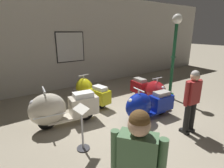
# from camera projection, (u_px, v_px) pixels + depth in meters

# --- Properties ---
(ground_plane) EXTENTS (60.00, 60.00, 0.00)m
(ground_plane) POSITION_uv_depth(u_px,v_px,m) (134.00, 122.00, 4.93)
(ground_plane) COLOR gray
(showroom_back_wall) EXTENTS (18.00, 0.63, 3.97)m
(showroom_back_wall) POSITION_uv_depth(u_px,v_px,m) (67.00, 42.00, 7.50)
(showroom_back_wall) COLOR #ADA89E
(showroom_back_wall) RESTS_ON ground
(scooter_0) EXTENTS (1.85, 0.73, 1.10)m
(scooter_0) POSITION_uv_depth(u_px,v_px,m) (59.00, 109.00, 4.62)
(scooter_0) COLOR black
(scooter_0) RESTS_ON ground
(scooter_1) EXTENTS (0.72, 1.65, 0.97)m
(scooter_1) POSITION_uv_depth(u_px,v_px,m) (89.00, 91.00, 6.14)
(scooter_1) COLOR black
(scooter_1) RESTS_ON ground
(scooter_2) EXTENTS (1.62, 0.57, 0.97)m
(scooter_2) POSITION_uv_depth(u_px,v_px,m) (146.00, 105.00, 4.97)
(scooter_2) COLOR black
(scooter_2) RESTS_ON ground
(scooter_3) EXTENTS (0.55, 1.60, 0.96)m
(scooter_3) POSITION_uv_depth(u_px,v_px,m) (150.00, 90.00, 6.22)
(scooter_3) COLOR black
(scooter_3) RESTS_ON ground
(lamppost) EXTENTS (0.33, 0.33, 3.00)m
(lamppost) POSITION_uv_depth(u_px,v_px,m) (174.00, 49.00, 6.21)
(lamppost) COLOR #144728
(lamppost) RESTS_ON ground
(visitor_1) EXTENTS (0.54, 0.27, 1.60)m
(visitor_1) POSITION_uv_depth(u_px,v_px,m) (192.00, 98.00, 4.20)
(visitor_1) COLOR black
(visitor_1) RESTS_ON ground
(info_stanchion) EXTENTS (0.39, 0.37, 1.00)m
(info_stanchion) POSITION_uv_depth(u_px,v_px,m) (82.00, 132.00, 3.71)
(info_stanchion) COLOR #333338
(info_stanchion) RESTS_ON ground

